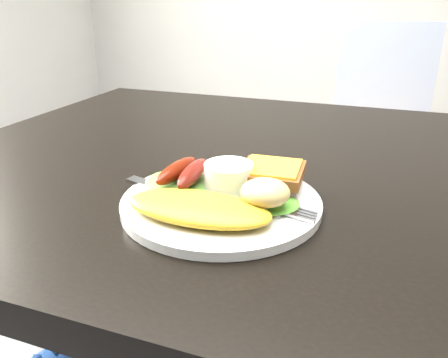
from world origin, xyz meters
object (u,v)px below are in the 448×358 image
object	(u,v)px
dining_table	(322,178)
dining_chair	(375,146)
plate	(221,202)
person	(197,109)

from	to	relation	value
dining_table	dining_chair	xyz separation A→B (m)	(0.07, 1.07, -0.28)
dining_chair	plate	size ratio (longest dim) A/B	1.58
dining_chair	person	distance (m)	0.82
dining_table	person	world-z (taller)	person
dining_chair	person	bearing A→B (deg)	-134.02
dining_chair	person	xyz separation A→B (m)	(-0.47, -0.62, 0.25)
dining_table	dining_chair	distance (m)	1.11
dining_table	dining_chair	size ratio (longest dim) A/B	3.24
dining_table	plate	world-z (taller)	plate
dining_chair	plate	world-z (taller)	plate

